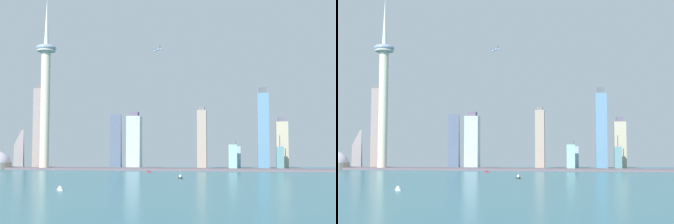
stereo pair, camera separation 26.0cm
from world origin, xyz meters
The scene contains 19 objects.
ground_plane centered at (0.00, 0.00, 0.00)m, with size 6000.00×6000.00×0.00m, color #37707D.
waterfront_pier centered at (0.00, 539.71, 1.80)m, with size 719.15×52.13×3.60m, color #665962.
observation_tower centered at (-203.61, 536.30, 162.74)m, with size 40.10×40.10×341.27m.
skyscraper_0 centered at (-33.56, 581.42, 54.19)m, with size 27.39×27.08×113.77m.
skyscraper_1 centered at (167.97, 615.21, 22.44)m, with size 18.94×24.15×55.84m.
skyscraper_2 centered at (259.66, 618.18, 48.78)m, with size 23.29×15.98×103.54m.
skyscraper_3 centered at (-296.76, 627.01, 41.40)m, with size 21.75×17.50×87.50m.
skyscraper_4 centered at (-88.25, 648.55, 56.96)m, with size 23.97×13.91×136.84m.
skyscraper_5 centered at (-222.71, 562.79, 82.32)m, with size 27.33×18.57×168.95m.
skyscraper_6 centered at (222.91, 616.54, 78.03)m, with size 22.25×18.26×163.25m.
skyscraper_7 centered at (250.58, 572.34, 22.34)m, with size 13.22×18.44×65.51m.
skyscraper_8 centered at (102.83, 575.13, 58.83)m, with size 17.69×23.13×121.85m.
skyscraper_9 centered at (162.01, 563.91, 24.15)m, with size 15.60×26.07×48.31m.
boat_0 centered at (-15.61, 134.63, 1.64)m, with size 9.07×11.44×4.61m.
boat_1 centered at (88.49, 326.09, 1.75)m, with size 4.28×16.06×10.57m.
boat_2 centered at (16.60, 466.68, 0.99)m, with size 10.60×4.83×2.74m.
channel_buoy_0 centered at (-111.72, 365.72, 1.44)m, with size 1.78×1.78×2.88m, color #E54C19.
channel_buoy_1 centered at (136.63, 419.43, 0.89)m, with size 1.89×1.89×1.77m, color green.
airplane centered at (12.72, 580.14, 238.80)m, with size 26.09×27.13×8.22m.
Camera 2 is at (163.10, -327.90, 46.77)m, focal length 49.44 mm.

